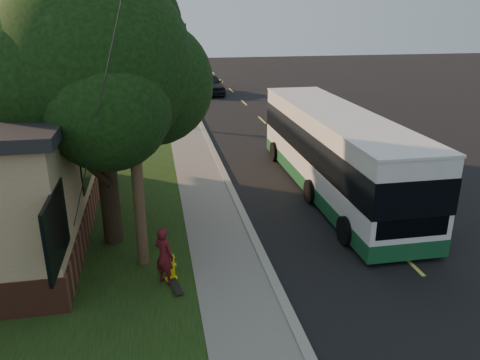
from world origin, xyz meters
name	(u,v)px	position (x,y,z in m)	size (l,w,h in m)	color
ground	(268,272)	(0.00, 0.00, 0.00)	(120.00, 120.00, 0.00)	black
road	(299,156)	(4.00, 10.00, 0.01)	(8.00, 80.00, 0.01)	black
curb	(217,160)	(0.00, 10.00, 0.06)	(0.25, 80.00, 0.12)	gray
sidewalk	(196,161)	(-1.00, 10.00, 0.04)	(2.00, 80.00, 0.08)	slate
grass_verge	(118,166)	(-4.50, 10.00, 0.04)	(5.00, 80.00, 0.07)	black
fire_hydrant	(170,267)	(-2.60, 0.00, 0.43)	(0.32, 0.32, 0.74)	yellow
utility_pole	(131,98)	(-3.31, 0.99, 4.63)	(2.86, 3.21, 9.07)	#473321
leafy_tree	(98,68)	(-4.17, 2.65, 5.17)	(6.30, 6.00, 7.80)	black
bare_tree_near	(140,90)	(-3.50, 18.00, 2.15)	(1.38, 1.21, 4.31)	black
bare_tree_far	(149,69)	(-3.00, 30.00, 2.00)	(1.38, 1.21, 4.03)	black
traffic_signal	(186,50)	(0.50, 34.00, 3.16)	(0.18, 0.22, 5.50)	#2D2D30
transit_bus	(335,150)	(3.85, 5.33, 1.67)	(2.67, 11.56, 3.13)	silver
skateboarder	(164,256)	(-2.74, -0.13, 0.84)	(0.56, 0.37, 1.53)	#541016
skateboard_main	(176,287)	(-2.50, -0.48, 0.13)	(0.35, 0.82, 0.07)	black
distant_car	(209,84)	(1.85, 28.51, 0.86)	(2.02, 5.02, 1.71)	black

